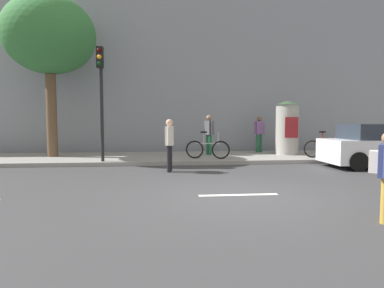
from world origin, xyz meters
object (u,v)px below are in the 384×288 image
(pedestrian_tallest, at_px, (169,141))
(bicycle_leaning, at_px, (326,148))
(traffic_light, at_px, (101,85))
(parked_car_silver, at_px, (382,147))
(street_tree, at_px, (49,36))
(pedestrian_near_pole, at_px, (259,131))
(poster_column, at_px, (287,127))
(pedestrian_with_bag, at_px, (209,131))
(bicycle_upright, at_px, (208,149))

(pedestrian_tallest, distance_m, bicycle_leaning, 6.78)
(pedestrian_tallest, relative_size, bicycle_leaning, 0.98)
(traffic_light, xyz_separation_m, parked_car_silver, (10.03, -1.42, -2.22))
(street_tree, distance_m, pedestrian_near_pole, 10.16)
(pedestrian_near_pole, bearing_deg, poster_column, -47.75)
(street_tree, relative_size, pedestrian_with_bag, 3.77)
(pedestrian_tallest, bearing_deg, traffic_light, 145.11)
(bicycle_upright, bearing_deg, poster_column, 19.89)
(pedestrian_near_pole, bearing_deg, street_tree, -174.04)
(poster_column, bearing_deg, pedestrian_tallest, -146.06)
(pedestrian_tallest, bearing_deg, bicycle_upright, 54.88)
(pedestrian_near_pole, distance_m, bicycle_upright, 3.81)
(pedestrian_near_pole, relative_size, bicycle_leaning, 0.99)
(street_tree, bearing_deg, parked_car_silver, -15.50)
(poster_column, relative_size, street_tree, 0.36)
(pedestrian_near_pole, bearing_deg, parked_car_silver, -54.52)
(pedestrian_near_pole, relative_size, pedestrian_with_bag, 0.97)
(pedestrian_near_pole, height_order, bicycle_leaning, pedestrian_near_pole)
(poster_column, xyz_separation_m, bicycle_upright, (-3.82, -1.38, -0.84))
(pedestrian_tallest, relative_size, bicycle_upright, 1.00)
(bicycle_upright, bearing_deg, pedestrian_near_pole, 40.54)
(traffic_light, distance_m, street_tree, 3.83)
(poster_column, height_order, bicycle_upright, poster_column)
(bicycle_upright, bearing_deg, pedestrian_with_bag, 79.51)
(traffic_light, bearing_deg, bicycle_leaning, 2.47)
(poster_column, distance_m, street_tree, 10.92)
(poster_column, distance_m, pedestrian_tallest, 6.52)
(bicycle_upright, xyz_separation_m, parked_car_silver, (6.00, -1.97, 0.21))
(traffic_light, xyz_separation_m, pedestrian_tallest, (2.44, -1.70, -1.95))
(bicycle_leaning, bearing_deg, pedestrian_with_bag, 159.81)
(parked_car_silver, bearing_deg, traffic_light, 171.94)
(pedestrian_tallest, xyz_separation_m, pedestrian_near_pole, (4.44, 4.70, 0.14))
(street_tree, xyz_separation_m, pedestrian_near_pole, (9.28, 0.97, -4.01))
(street_tree, relative_size, pedestrian_near_pole, 3.87)
(bicycle_leaning, bearing_deg, street_tree, 171.72)
(street_tree, bearing_deg, poster_column, -0.51)
(parked_car_silver, bearing_deg, pedestrian_tallest, -177.87)
(bicycle_leaning, bearing_deg, poster_column, 123.72)
(pedestrian_with_bag, distance_m, bicycle_upright, 1.67)
(pedestrian_tallest, distance_m, pedestrian_with_bag, 4.21)
(parked_car_silver, bearing_deg, poster_column, 123.06)
(traffic_light, relative_size, pedestrian_tallest, 2.43)
(parked_car_silver, bearing_deg, pedestrian_near_pole, 125.48)
(traffic_light, height_order, bicycle_upright, traffic_light)
(poster_column, height_order, pedestrian_tallest, poster_column)
(traffic_light, relative_size, parked_car_silver, 0.99)
(street_tree, bearing_deg, pedestrian_near_pole, 5.96)
(poster_column, xyz_separation_m, pedestrian_with_bag, (-3.54, 0.13, -0.18))
(pedestrian_with_bag, bearing_deg, bicycle_upright, -100.49)
(pedestrian_with_bag, bearing_deg, pedestrian_near_pole, 19.84)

